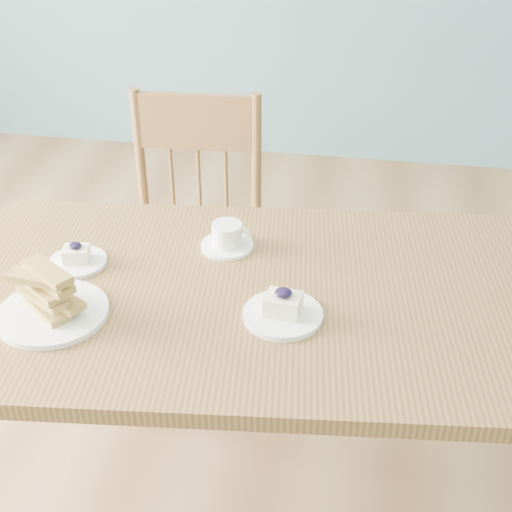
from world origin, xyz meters
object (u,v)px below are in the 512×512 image
cheesecake_plate_far (77,259)px  biscotti_plate (50,299)px  dining_table (245,316)px  dining_chair (193,240)px  coffee_cup (228,238)px  cheesecake_plate_near (283,310)px

cheesecake_plate_far → biscotti_plate: 0.20m
dining_table → dining_chair: bearing=108.9°
dining_table → dining_chair: size_ratio=1.57×
dining_table → coffee_cup: 0.21m
dining_chair → cheesecake_plate_near: 0.84m
cheesecake_plate_near → cheesecake_plate_far: cheesecake_plate_near is taller
dining_table → cheesecake_plate_near: bearing=-46.5°
dining_table → dining_chair: dining_chair is taller
coffee_cup → dining_table: bearing=-71.7°
cheesecake_plate_near → biscotti_plate: (-0.49, -0.08, 0.02)m
cheesecake_plate_near → cheesecake_plate_far: 0.52m
dining_chair → cheesecake_plate_far: dining_chair is taller
dining_table → biscotti_plate: (-0.39, -0.16, 0.11)m
cheesecake_plate_far → coffee_cup: bearing=21.6°
dining_table → cheesecake_plate_far: 0.42m
cheesecake_plate_near → coffee_cup: bearing=123.7°
dining_chair → cheesecake_plate_far: size_ratio=6.63×
dining_table → cheesecake_plate_far: size_ratio=10.39×
dining_chair → coffee_cup: bearing=-67.8°
dining_table → cheesecake_plate_far: (-0.41, 0.04, 0.09)m
biscotti_plate → dining_table: bearing=22.3°
dining_chair → cheesecake_plate_far: bearing=-106.4°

